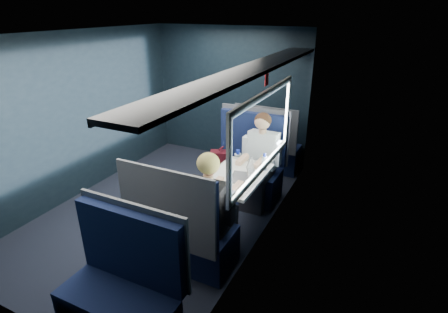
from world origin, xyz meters
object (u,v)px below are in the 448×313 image
at_px(woman, 211,205).
at_px(seat_row_front, 268,148).
at_px(cup, 265,161).
at_px(seat_row_back, 123,294).
at_px(laptop, 246,174).
at_px(table, 234,180).
at_px(seat_bay_far, 183,233).
at_px(seat_bay_near, 246,168).
at_px(bottle_small, 264,163).
at_px(man, 260,156).

bearing_deg(woman, seat_row_front, 95.70).
xyz_separation_m(seat_row_front, cup, (0.41, -1.36, 0.38)).
distance_m(seat_row_back, laptop, 1.82).
distance_m(table, woman, 0.71).
height_order(seat_bay_far, laptop, seat_bay_far).
xyz_separation_m(table, cup, (0.23, 0.44, 0.12)).
bearing_deg(seat_bay_near, bottle_small, -51.91).
distance_m(table, seat_bay_near, 0.92).
relative_size(table, seat_bay_near, 0.79).
xyz_separation_m(seat_bay_far, laptop, (0.35, 0.82, 0.39)).
xyz_separation_m(seat_bay_near, bottle_small, (0.47, -0.60, 0.42)).
relative_size(seat_bay_far, seat_row_front, 1.09).
height_order(seat_row_front, man, man).
height_order(seat_bay_near, bottle_small, seat_bay_near).
bearing_deg(seat_row_back, man, 84.28).
bearing_deg(seat_bay_far, man, 80.97).
height_order(man, bottle_small, man).
bearing_deg(man, table, -95.52).
xyz_separation_m(seat_bay_near, seat_bay_far, (0.01, -1.74, -0.01)).
distance_m(seat_row_front, bottle_small, 1.66).
relative_size(seat_bay_near, woman, 0.95).
relative_size(laptop, cup, 3.94).
bearing_deg(cup, woman, -97.91).
xyz_separation_m(table, man, (0.07, 0.70, 0.06)).
height_order(table, cup, cup).
relative_size(seat_row_back, woman, 0.88).
distance_m(seat_bay_far, woman, 0.43).
height_order(man, woman, same).
xyz_separation_m(seat_bay_far, woman, (0.25, 0.17, 0.31)).
height_order(man, cup, man).
bearing_deg(seat_row_front, cup, -73.20).
distance_m(seat_bay_far, bottle_small, 1.30).
bearing_deg(woman, seat_bay_near, 99.44).
bearing_deg(woman, bottle_small, 77.67).
bearing_deg(seat_bay_near, table, -77.38).
distance_m(man, laptop, 0.76).
xyz_separation_m(seat_bay_near, seat_row_front, (0.01, 0.93, -0.01)).
height_order(table, woman, woman).
xyz_separation_m(seat_bay_near, man, (0.26, -0.17, 0.30)).
bearing_deg(seat_bay_near, cup, -45.48).
bearing_deg(seat_bay_near, seat_row_front, 89.26).
distance_m(seat_row_front, seat_row_back, 3.59).
bearing_deg(laptop, cup, 83.39).
bearing_deg(seat_bay_far, laptop, 66.83).
relative_size(table, man, 0.76).
bearing_deg(man, seat_row_front, 102.83).
height_order(seat_bay_near, man, man).
height_order(table, seat_row_front, seat_row_front).
bearing_deg(seat_row_back, seat_bay_near, 90.26).
xyz_separation_m(man, woman, (0.00, -1.41, 0.01)).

